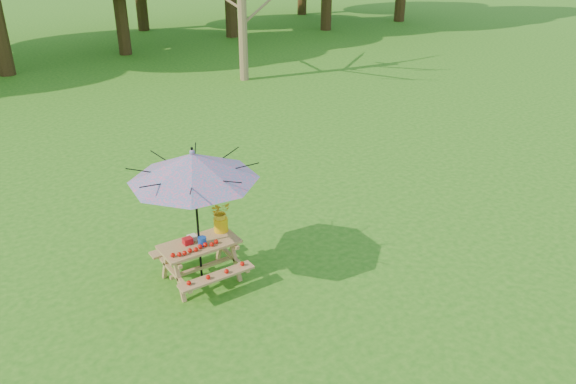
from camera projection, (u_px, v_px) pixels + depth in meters
picnic_table at (201, 262)px, 8.82m from camera, size 1.20×1.32×0.67m
patio_umbrella at (193, 167)px, 8.12m from camera, size 2.42×2.42×2.25m
produce_bins at (195, 240)px, 8.65m from camera, size 0.31×0.37×0.13m
tomatoes_row at (195, 249)px, 8.45m from camera, size 0.77×0.13×0.07m
flower_bucket at (220, 216)px, 8.90m from camera, size 0.34×0.30×0.51m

